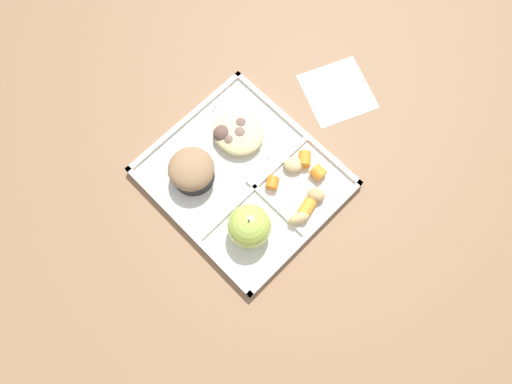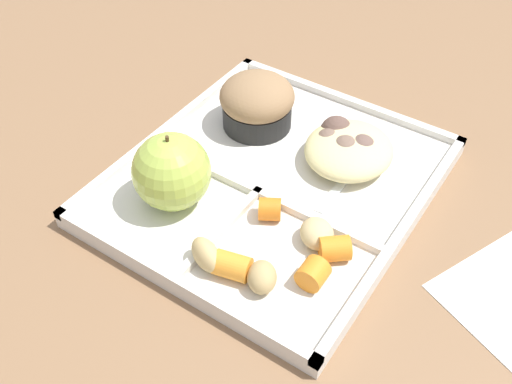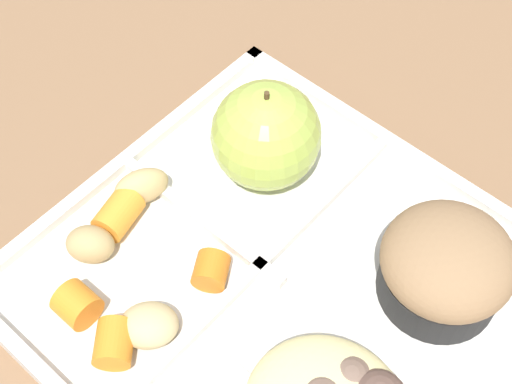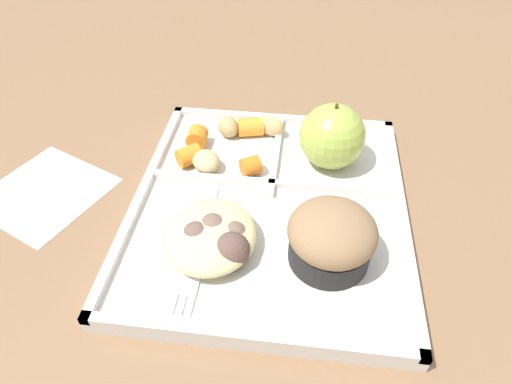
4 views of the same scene
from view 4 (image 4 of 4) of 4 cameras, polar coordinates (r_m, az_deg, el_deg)
name	(u,v)px [view 4 (image 4 of 4)]	position (r m, az deg, el deg)	size (l,w,h in m)	color
ground	(269,213)	(0.50, 1.65, -2.67)	(6.00, 6.00, 0.00)	#846042
lunch_tray	(269,207)	(0.50, 1.68, -1.98)	(0.33, 0.30, 0.02)	silver
green_apple	(332,136)	(0.53, 9.78, 7.05)	(0.08, 0.08, 0.08)	#A8C14C
bran_muffin	(331,238)	(0.43, 9.66, -5.79)	(0.08, 0.08, 0.06)	black
carrot_slice_diagonal	(251,127)	(0.58, -0.70, 8.35)	(0.02, 0.02, 0.03)	orange
carrot_slice_near_corner	(189,156)	(0.54, -8.61, 4.63)	(0.02, 0.02, 0.03)	orange
carrot_slice_center	(197,137)	(0.57, -7.58, 6.98)	(0.03, 0.03, 0.02)	orange
carrot_slice_small	(251,166)	(0.52, -0.69, 3.34)	(0.02, 0.02, 0.02)	orange
potato_chunk_browned	(228,127)	(0.58, -3.60, 8.36)	(0.03, 0.03, 0.02)	tan
potato_chunk_small	(206,161)	(0.53, -6.42, 3.96)	(0.04, 0.03, 0.02)	tan
potato_chunk_corner	(270,126)	(0.58, 1.87, 8.54)	(0.04, 0.02, 0.03)	tan
egg_noodle_pile	(210,236)	(0.44, -5.96, -5.60)	(0.10, 0.09, 0.03)	beige
meatball_back	(234,237)	(0.44, -2.90, -5.74)	(0.03, 0.03, 0.03)	#755B4C
meatball_front	(232,250)	(0.43, -3.17, -7.51)	(0.04, 0.04, 0.04)	brown
meatball_side	(213,230)	(0.44, -5.56, -4.92)	(0.04, 0.04, 0.04)	#755B4C
meatball_center	(197,238)	(0.44, -7.62, -5.91)	(0.04, 0.04, 0.04)	brown
plastic_fork	(197,253)	(0.45, -7.56, -7.78)	(0.17, 0.02, 0.00)	white
paper_napkin	(45,193)	(0.58, -25.54, -0.08)	(0.13, 0.13, 0.00)	white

